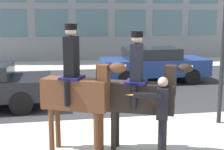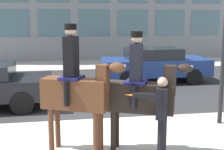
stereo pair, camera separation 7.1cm
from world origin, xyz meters
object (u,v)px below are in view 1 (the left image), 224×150
object	(u,v)px
street_car_far_lane	(153,64)
mounted_horse_lead	(77,90)
mounted_horse_companion	(141,93)
pedestrian_bystander	(161,111)

from	to	relation	value
street_car_far_lane	mounted_horse_lead	bearing A→B (deg)	-118.68
mounted_horse_lead	street_car_far_lane	size ratio (longest dim) A/B	0.58
mounted_horse_companion	pedestrian_bystander	xyz separation A→B (m)	(0.30, -0.40, -0.29)
mounted_horse_companion	mounted_horse_lead	bearing A→B (deg)	-163.72
mounted_horse_companion	pedestrian_bystander	bearing A→B (deg)	-29.22
mounted_horse_companion	street_car_far_lane	bearing A→B (deg)	94.41
mounted_horse_lead	pedestrian_bystander	size ratio (longest dim) A/B	1.60
pedestrian_bystander	street_car_far_lane	bearing A→B (deg)	-86.88
street_car_far_lane	pedestrian_bystander	bearing A→B (deg)	-106.14
pedestrian_bystander	street_car_far_lane	size ratio (longest dim) A/B	0.36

